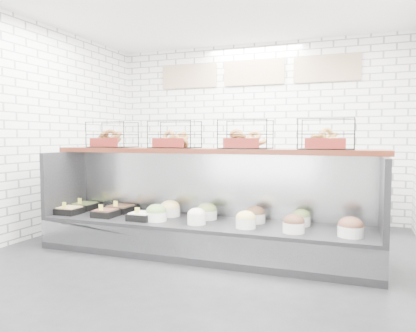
% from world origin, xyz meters
% --- Properties ---
extents(ground, '(5.50, 5.50, 0.00)m').
position_xyz_m(ground, '(0.00, 0.00, 0.00)').
color(ground, black).
rests_on(ground, ground).
extents(room_shell, '(5.02, 5.51, 3.01)m').
position_xyz_m(room_shell, '(0.00, 0.60, 2.06)').
color(room_shell, white).
rests_on(room_shell, ground).
extents(display_case, '(4.00, 0.90, 1.20)m').
position_xyz_m(display_case, '(-0.00, 0.34, 0.33)').
color(display_case, black).
rests_on(display_case, ground).
extents(bagel_shelf, '(4.10, 0.50, 0.40)m').
position_xyz_m(bagel_shelf, '(-0.00, 0.52, 1.37)').
color(bagel_shelf, '#44180E').
rests_on(bagel_shelf, display_case).
extents(prep_counter, '(4.00, 0.60, 1.20)m').
position_xyz_m(prep_counter, '(-0.01, 2.43, 0.47)').
color(prep_counter, '#93969B').
rests_on(prep_counter, ground).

